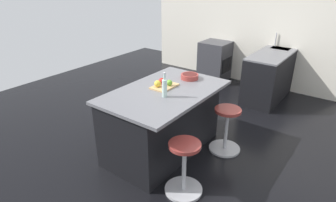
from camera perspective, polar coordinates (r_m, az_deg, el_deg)
The scene contains 13 objects.
ground_plane at distance 4.32m, azimuth 1.06°, elevation -8.34°, with size 8.19×8.19×0.00m, color black.
interior_partition_left at distance 6.54m, azimuth 18.00°, elevation 14.40°, with size 0.12×5.21×2.64m.
sink_cabinet at distance 6.27m, azimuth 20.36°, elevation 5.51°, with size 2.03×0.60×1.19m.
oven_range at distance 6.74m, azimuth 9.25°, elevation 7.83°, with size 0.60×0.61×0.88m.
kitchen_island at distance 3.95m, azimuth -1.14°, elevation -3.86°, with size 1.68×1.07×0.93m.
stool_by_window at distance 4.10m, azimuth 11.41°, elevation -5.82°, with size 0.44×0.44×0.65m.
stool_middle at distance 3.33m, azimuth 3.20°, elevation -13.33°, with size 0.44×0.44×0.65m.
cutting_board at distance 3.83m, azimuth -0.70°, elevation 2.93°, with size 0.36×0.24×0.02m, color tan.
apple_green at distance 3.81m, azimuth 0.28°, elevation 3.64°, with size 0.08×0.08×0.08m, color #609E2D.
apple_red at distance 3.85m, azimuth -1.24°, elevation 3.95°, with size 0.09×0.09×0.09m, color red.
apple_yellow at distance 3.77m, azimuth -2.08°, elevation 3.45°, with size 0.09×0.09×0.09m, color gold.
water_bottle at distance 3.49m, azimuth -0.69°, elevation 2.70°, with size 0.06×0.06×0.31m.
fruit_bowl at distance 4.12m, azimuth 4.30°, elevation 4.92°, with size 0.25×0.25×0.07m.
Camera 1 is at (2.96, 2.10, 2.35)m, focal length 30.79 mm.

